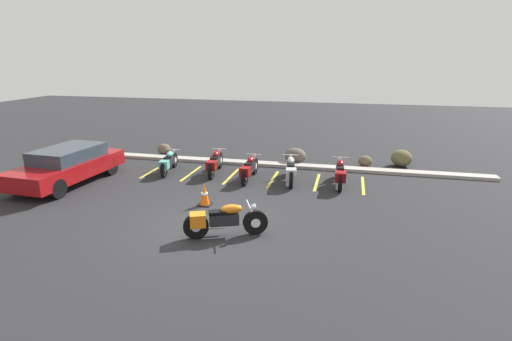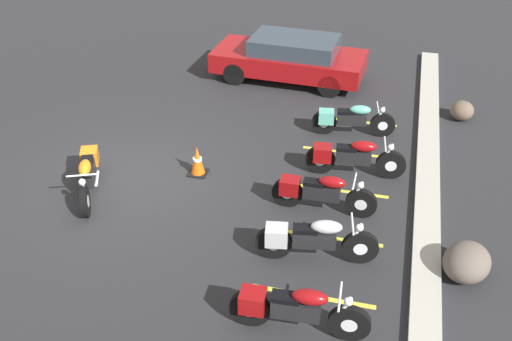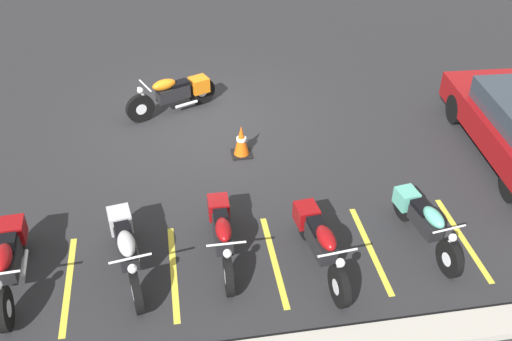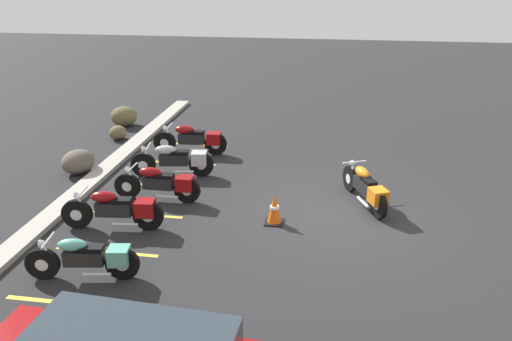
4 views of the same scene
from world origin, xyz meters
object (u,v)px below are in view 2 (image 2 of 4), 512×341
object	(u,v)px
motorcycle_orange_featured	(88,173)
car_red	(290,57)
parked_bike_0	(349,119)
traffic_cone	(197,161)
parked_bike_3	(311,239)
landscape_rock_2	(467,262)
parked_bike_1	(350,157)
parked_bike_2	(319,192)
landscape_rock_0	(462,111)
parked_bike_4	(292,308)

from	to	relation	value
motorcycle_orange_featured	car_red	size ratio (longest dim) A/B	0.46
parked_bike_0	traffic_cone	distance (m)	3.97
parked_bike_3	landscape_rock_2	xyz separation A→B (m)	(-0.20, 2.68, -0.14)
parked_bike_1	landscape_rock_2	xyz separation A→B (m)	(2.79, 2.32, -0.13)
motorcycle_orange_featured	parked_bike_3	world-z (taller)	parked_bike_3
parked_bike_0	parked_bike_2	world-z (taller)	parked_bike_2
parked_bike_1	parked_bike_3	distance (m)	3.01
parked_bike_0	landscape_rock_2	size ratio (longest dim) A/B	2.16
parked_bike_2	landscape_rock_2	world-z (taller)	parked_bike_2
parked_bike_0	traffic_cone	size ratio (longest dim) A/B	2.99
landscape_rock_0	parked_bike_2	bearing A→B (deg)	-31.42
parked_bike_3	parked_bike_0	bearing A→B (deg)	79.06
parked_bike_3	parked_bike_4	size ratio (longest dim) A/B	0.99
parked_bike_1	parked_bike_2	size ratio (longest dim) A/B	1.03
parked_bike_0	parked_bike_4	size ratio (longest dim) A/B	0.91
parked_bike_0	parked_bike_3	xyz separation A→B (m)	(4.81, -0.12, 0.04)
landscape_rock_2	motorcycle_orange_featured	bearing A→B (deg)	-96.27
motorcycle_orange_featured	parked_bike_0	bearing A→B (deg)	104.28
parked_bike_4	landscape_rock_0	bearing A→B (deg)	67.76
motorcycle_orange_featured	traffic_cone	distance (m)	2.32
landscape_rock_2	parked_bike_2	bearing A→B (deg)	-115.30
landscape_rock_2	parked_bike_0	bearing A→B (deg)	-150.99
motorcycle_orange_featured	traffic_cone	xyz separation A→B (m)	(-1.19, 1.98, -0.13)
parked_bike_1	parked_bike_2	xyz separation A→B (m)	(1.48, -0.46, -0.01)
motorcycle_orange_featured	parked_bike_4	world-z (taller)	parked_bike_4
parked_bike_3	landscape_rock_2	world-z (taller)	parked_bike_3
landscape_rock_0	traffic_cone	distance (m)	7.03
parked_bike_2	landscape_rock_2	distance (m)	3.08
parked_bike_1	landscape_rock_0	xyz separation A→B (m)	(-3.33, 2.48, -0.21)
parked_bike_4	parked_bike_2	bearing A→B (deg)	88.97
parked_bike_3	landscape_rock_0	xyz separation A→B (m)	(-6.32, 2.84, -0.21)
motorcycle_orange_featured	landscape_rock_2	size ratio (longest dim) A/B	2.17
parked_bike_0	parked_bike_1	world-z (taller)	parked_bike_1
parked_bike_1	parked_bike_3	world-z (taller)	parked_bike_3
car_red	traffic_cone	xyz separation A→B (m)	(5.50, -0.95, -0.36)
parked_bike_2	parked_bike_4	world-z (taller)	parked_bike_4
parked_bike_1	parked_bike_2	world-z (taller)	parked_bike_1
parked_bike_1	landscape_rock_2	distance (m)	3.63
traffic_cone	parked_bike_2	bearing A→B (deg)	75.76
motorcycle_orange_featured	landscape_rock_2	xyz separation A→B (m)	(0.83, 7.54, -0.13)
motorcycle_orange_featured	landscape_rock_0	bearing A→B (deg)	101.58
traffic_cone	parked_bike_4	bearing A→B (deg)	36.11
traffic_cone	car_red	bearing A→B (deg)	170.21
motorcycle_orange_featured	parked_bike_3	size ratio (longest dim) A/B	0.93
motorcycle_orange_featured	landscape_rock_2	bearing A→B (deg)	60.81
landscape_rock_0	landscape_rock_2	size ratio (longest dim) A/B	0.65
parked_bike_0	landscape_rock_0	bearing A→B (deg)	20.32
landscape_rock_0	traffic_cone	bearing A→B (deg)	-54.33
car_red	traffic_cone	world-z (taller)	car_red
parked_bike_1	landscape_rock_0	bearing A→B (deg)	47.13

